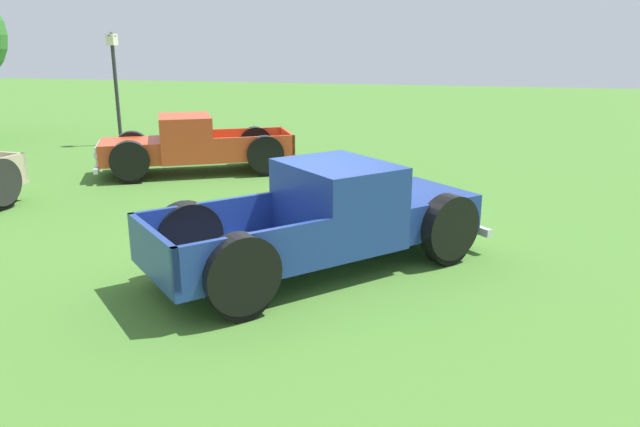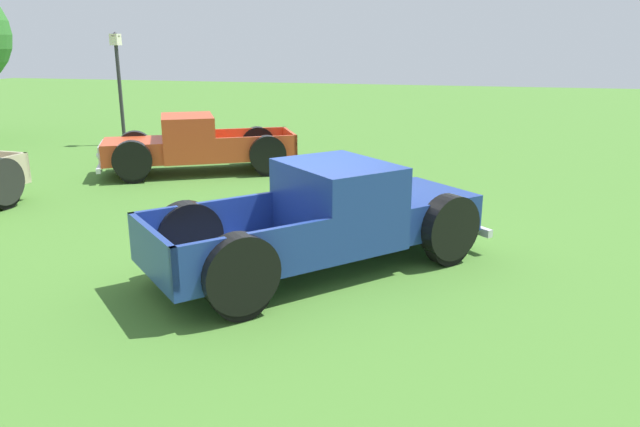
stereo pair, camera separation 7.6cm
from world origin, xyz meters
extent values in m
plane|color=#477A2D|center=(0.00, 0.00, 0.00)|extent=(80.00, 80.00, 0.00)
cube|color=navy|center=(0.77, -1.57, 0.70)|extent=(2.29, 2.29, 0.59)
cube|color=silver|center=(1.38, -2.13, 0.70)|extent=(1.05, 1.12, 0.50)
sphere|color=silver|center=(1.81, -1.64, 0.73)|extent=(0.21, 0.21, 0.21)
sphere|color=silver|center=(0.92, -2.59, 0.73)|extent=(0.21, 0.21, 0.21)
cube|color=navy|center=(-0.32, -0.54, 1.02)|extent=(2.24, 2.26, 1.23)
cube|color=#8C9EA8|center=(0.15, -0.99, 1.29)|extent=(1.09, 1.16, 0.54)
cube|color=navy|center=(-1.66, 0.70, 0.46)|extent=(2.87, 2.85, 0.11)
cube|color=navy|center=(-1.07, 1.33, 0.81)|extent=(1.70, 1.60, 0.59)
cube|color=navy|center=(-2.24, 0.08, 0.81)|extent=(1.70, 1.60, 0.59)
cube|color=navy|center=(-2.45, 1.44, 0.81)|extent=(1.29, 1.37, 0.59)
cylinder|color=black|center=(1.39, -0.91, 0.41)|extent=(0.76, 0.73, 0.81)
cylinder|color=#B7B7BC|center=(1.40, -0.90, 0.41)|extent=(0.41, 0.41, 0.33)
cylinder|color=black|center=(1.39, -0.91, 0.61)|extent=(0.96, 0.92, 1.03)
cylinder|color=black|center=(0.16, -2.22, 0.41)|extent=(0.76, 0.73, 0.81)
cylinder|color=#B7B7BC|center=(0.15, -2.23, 0.41)|extent=(0.41, 0.41, 0.33)
cylinder|color=black|center=(0.16, -2.22, 0.61)|extent=(0.96, 0.92, 1.03)
cylinder|color=black|center=(-1.24, 1.54, 0.41)|extent=(0.76, 0.73, 0.81)
cylinder|color=#B7B7BC|center=(-1.23, 1.55, 0.41)|extent=(0.41, 0.41, 0.33)
cylinder|color=black|center=(-1.24, 1.54, 0.61)|extent=(0.96, 0.92, 1.03)
cylinder|color=black|center=(-2.47, 0.23, 0.41)|extent=(0.76, 0.73, 0.81)
cylinder|color=#B7B7BC|center=(-2.47, 0.22, 0.41)|extent=(0.41, 0.41, 0.33)
cylinder|color=black|center=(-2.47, 0.23, 0.61)|extent=(0.96, 0.92, 1.03)
cube|color=silver|center=(1.41, -2.16, 0.37)|extent=(1.41, 1.50, 0.13)
cylinder|color=black|center=(1.16, 6.97, 0.39)|extent=(0.79, 0.27, 0.78)
cylinder|color=#B7B7BC|center=(1.16, 6.96, 0.39)|extent=(0.33, 0.27, 0.31)
cylinder|color=black|center=(1.16, 6.97, 0.59)|extent=(1.00, 0.35, 0.99)
cube|color=#D14723|center=(4.71, 6.02, 0.66)|extent=(2.06, 2.05, 0.55)
cube|color=silver|center=(4.34, 6.70, 0.66)|extent=(1.24, 0.71, 0.46)
sphere|color=silver|center=(3.81, 6.39, 0.69)|extent=(0.20, 0.20, 0.20)
sphere|color=silver|center=(4.89, 6.98, 0.69)|extent=(0.20, 0.20, 0.20)
cube|color=#D14723|center=(5.38, 4.79, 0.96)|extent=(2.10, 1.95, 1.16)
cube|color=#8C9EA8|center=(5.09, 5.33, 1.21)|extent=(1.29, 0.73, 0.51)
cube|color=#D14723|center=(6.19, 3.29, 0.43)|extent=(2.48, 2.66, 0.10)
cube|color=#D14723|center=(5.49, 2.90, 0.76)|extent=(1.08, 1.89, 0.55)
cube|color=#D14723|center=(6.90, 3.67, 0.76)|extent=(1.08, 1.89, 0.55)
cube|color=#D14723|center=(6.68, 2.39, 0.76)|extent=(1.51, 0.87, 0.55)
cylinder|color=black|center=(3.97, 5.62, 0.38)|extent=(0.56, 0.78, 0.76)
cylinder|color=#B7B7BC|center=(3.96, 5.62, 0.38)|extent=(0.36, 0.38, 0.31)
cylinder|color=black|center=(3.97, 5.62, 0.57)|extent=(0.71, 0.98, 0.96)
cylinder|color=black|center=(5.45, 6.43, 0.38)|extent=(0.56, 0.78, 0.76)
cylinder|color=#B7B7BC|center=(5.46, 6.43, 0.38)|extent=(0.36, 0.38, 0.31)
cylinder|color=black|center=(5.45, 6.43, 0.57)|extent=(0.71, 0.98, 0.96)
cylinder|color=black|center=(5.57, 2.66, 0.38)|extent=(0.56, 0.78, 0.76)
cylinder|color=#B7B7BC|center=(5.56, 2.66, 0.38)|extent=(0.36, 0.38, 0.31)
cylinder|color=black|center=(5.57, 2.66, 0.57)|extent=(0.71, 0.98, 0.96)
cylinder|color=black|center=(7.06, 3.47, 0.38)|extent=(0.56, 0.78, 0.76)
cylinder|color=#B7B7BC|center=(7.07, 3.47, 0.38)|extent=(0.36, 0.38, 0.31)
cylinder|color=black|center=(7.06, 3.47, 0.57)|extent=(0.71, 0.98, 0.96)
cube|color=silver|center=(4.32, 6.74, 0.34)|extent=(1.66, 0.96, 0.12)
cube|color=#2D2D33|center=(9.00, 9.00, 0.12)|extent=(0.36, 0.36, 0.25)
cylinder|color=#2D2D33|center=(9.00, 9.00, 1.76)|extent=(0.12, 0.12, 3.01)
cube|color=#F2EACC|center=(9.00, 9.00, 3.44)|extent=(0.28, 0.28, 0.36)
cone|color=#2D2D33|center=(9.00, 9.00, 3.62)|extent=(0.32, 0.32, 0.14)
camera|label=1|loc=(-9.00, -2.41, 3.42)|focal=33.66mm
camera|label=2|loc=(-8.98, -2.48, 3.42)|focal=33.66mm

